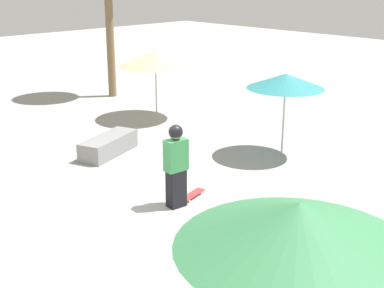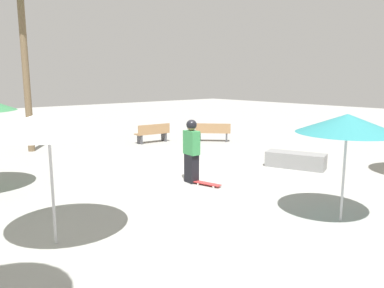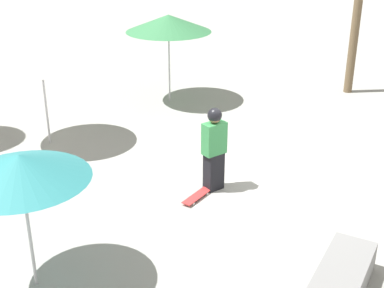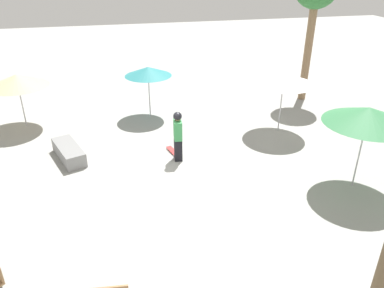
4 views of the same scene
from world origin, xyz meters
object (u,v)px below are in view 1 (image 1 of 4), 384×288
at_px(concrete_ledge, 109,145).
at_px(shade_umbrella_tan, 155,59).
at_px(skateboard, 192,195).
at_px(shade_umbrella_green, 298,226).
at_px(skater_main, 176,163).
at_px(shade_umbrella_teal, 286,81).

distance_m(concrete_ledge, shade_umbrella_tan, 4.18).
xyz_separation_m(skateboard, shade_umbrella_green, (3.39, 5.03, 2.28)).
relative_size(skater_main, concrete_ledge, 0.89).
height_order(skateboard, shade_umbrella_tan, shade_umbrella_tan).
relative_size(skateboard, concrete_ledge, 0.42).
bearing_deg(shade_umbrella_tan, concrete_ledge, 30.19).
height_order(skater_main, shade_umbrella_tan, shade_umbrella_tan).
bearing_deg(shade_umbrella_teal, shade_umbrella_tan, -90.23).
height_order(skateboard, shade_umbrella_green, shade_umbrella_green).
bearing_deg(skater_main, concrete_ledge, 81.48).
height_order(concrete_ledge, shade_umbrella_green, shade_umbrella_green).
xyz_separation_m(skater_main, shade_umbrella_teal, (-4.18, -0.44, 1.05)).
bearing_deg(shade_umbrella_teal, skateboard, 5.37).
relative_size(skater_main, shade_umbrella_tan, 0.74).
bearing_deg(concrete_ledge, shade_umbrella_tan, -149.81).
bearing_deg(shade_umbrella_tan, skater_main, 53.18).
relative_size(skateboard, shade_umbrella_tan, 0.34).
relative_size(concrete_ledge, shade_umbrella_tan, 0.83).
distance_m(skater_main, shade_umbrella_green, 5.86).
bearing_deg(shade_umbrella_green, skateboard, -123.98).
bearing_deg(shade_umbrella_tan, shade_umbrella_teal, 89.77).
distance_m(skater_main, concrete_ledge, 3.88).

